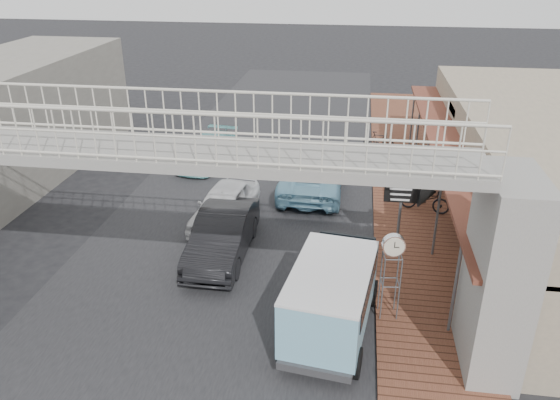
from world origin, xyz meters
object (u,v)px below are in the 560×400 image
(dark_sedan, at_px, (222,235))
(street_clock, at_px, (393,249))
(angkot_van, at_px, (332,291))
(motorcycle_near, at_px, (425,199))
(motorcycle_far, at_px, (379,141))
(angkot_curb, at_px, (314,174))
(angkot_far, at_px, (207,150))
(arrow_sign, at_px, (424,192))
(white_hatchback, at_px, (225,204))

(dark_sedan, xyz_separation_m, street_clock, (5.30, -2.60, 1.40))
(angkot_van, bearing_deg, motorcycle_near, 75.87)
(motorcycle_far, relative_size, street_clock, 0.62)
(angkot_curb, bearing_deg, angkot_far, -23.96)
(angkot_far, relative_size, arrow_sign, 1.56)
(white_hatchback, relative_size, motorcycle_far, 2.73)
(white_hatchback, distance_m, arrow_sign, 7.27)
(angkot_van, xyz_separation_m, street_clock, (1.51, 0.93, 0.83))
(dark_sedan, height_order, angkot_curb, dark_sedan)
(angkot_far, distance_m, street_clock, 13.61)
(angkot_curb, distance_m, angkot_van, 9.38)
(motorcycle_near, height_order, motorcycle_far, motorcycle_near)
(dark_sedan, relative_size, street_clock, 1.88)
(angkot_van, height_order, motorcycle_far, angkot_van)
(white_hatchback, xyz_separation_m, angkot_van, (4.29, -5.93, 0.63))
(arrow_sign, bearing_deg, dark_sedan, -173.60)
(dark_sedan, xyz_separation_m, angkot_far, (-2.76, 8.27, -0.14))
(angkot_curb, bearing_deg, motorcycle_far, -116.05)
(motorcycle_near, distance_m, arrow_sign, 3.91)
(angkot_van, bearing_deg, white_hatchback, 133.64)
(angkot_curb, height_order, arrow_sign, arrow_sign)
(motorcycle_near, bearing_deg, angkot_curb, 89.16)
(white_hatchback, height_order, angkot_van, angkot_van)
(motorcycle_near, bearing_deg, arrow_sign, -170.62)
(angkot_curb, relative_size, angkot_far, 1.23)
(dark_sedan, height_order, angkot_far, dark_sedan)
(motorcycle_far, bearing_deg, motorcycle_near, -158.96)
(angkot_van, distance_m, motorcycle_near, 8.40)
(angkot_curb, distance_m, arrow_sign, 6.50)
(street_clock, xyz_separation_m, arrow_sign, (1.09, 3.40, 0.19))
(angkot_curb, relative_size, arrow_sign, 1.92)
(angkot_curb, xyz_separation_m, angkot_far, (-5.26, 2.52, -0.12))
(angkot_van, distance_m, motorcycle_far, 14.71)
(arrow_sign, bearing_deg, motorcycle_far, 95.32)
(white_hatchback, distance_m, dark_sedan, 2.47)
(angkot_van, xyz_separation_m, arrow_sign, (2.60, 4.32, 1.02))
(arrow_sign, bearing_deg, angkot_far, 140.06)
(angkot_curb, distance_m, motorcycle_far, 6.03)
(white_hatchback, distance_m, motorcycle_far, 10.44)
(dark_sedan, xyz_separation_m, angkot_curb, (2.50, 5.75, -0.02))
(street_clock, relative_size, arrow_sign, 0.89)
(street_clock, bearing_deg, angkot_far, 119.76)
(angkot_van, distance_m, street_clock, 1.96)
(motorcycle_far, bearing_deg, dark_sedan, 162.23)
(white_hatchback, relative_size, dark_sedan, 0.89)
(angkot_far, bearing_deg, white_hatchback, -61.08)
(white_hatchback, distance_m, angkot_curb, 4.49)
(dark_sedan, relative_size, motorcycle_near, 2.47)
(motorcycle_far, bearing_deg, arrow_sign, -166.16)
(angkot_curb, bearing_deg, motorcycle_near, 162.81)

